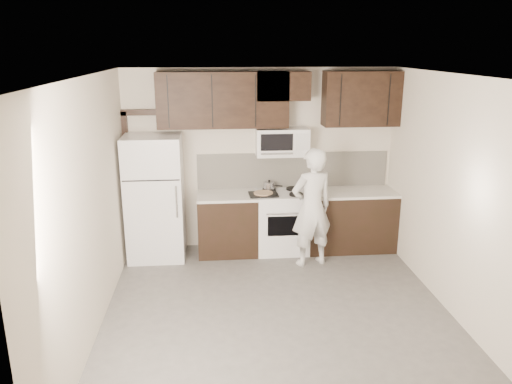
{
  "coord_description": "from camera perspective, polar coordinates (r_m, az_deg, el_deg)",
  "views": [
    {
      "loc": [
        -0.71,
        -5.05,
        2.99
      ],
      "look_at": [
        -0.18,
        0.9,
        1.24
      ],
      "focal_mm": 35.0,
      "sensor_mm": 36.0,
      "label": 1
    }
  ],
  "objects": [
    {
      "name": "saucepan",
      "position": [
        7.47,
        1.52,
        0.68
      ],
      "size": [
        0.28,
        0.18,
        0.16
      ],
      "color": "silver",
      "rests_on": "stove"
    },
    {
      "name": "person",
      "position": [
        6.94,
        6.38,
        -1.8
      ],
      "size": [
        0.7,
        0.56,
        1.68
      ],
      "primitive_type": "imported",
      "rotation": [
        0.0,
        0.0,
        3.44
      ],
      "color": "white",
      "rests_on": "floor"
    },
    {
      "name": "upper_cabinets",
      "position": [
        7.22,
        2.31,
        10.7
      ],
      "size": [
        3.48,
        0.35,
        0.78
      ],
      "color": "black",
      "rests_on": "back_wall"
    },
    {
      "name": "floor",
      "position": [
        5.91,
        2.62,
        -14.05
      ],
      "size": [
        4.5,
        4.5,
        0.0
      ],
      "primitive_type": "plane",
      "color": "#53514E",
      "rests_on": "ground"
    },
    {
      "name": "baking_tray",
      "position": [
        7.24,
        0.85,
        -0.27
      ],
      "size": [
        0.42,
        0.33,
        0.02
      ],
      "primitive_type": "cube",
      "rotation": [
        0.0,
        0.0,
        0.04
      ],
      "color": "black",
      "rests_on": "counter_run"
    },
    {
      "name": "microwave",
      "position": [
        7.3,
        2.99,
        5.75
      ],
      "size": [
        0.76,
        0.42,
        0.4
      ],
      "color": "white",
      "rests_on": "upper_cabinets"
    },
    {
      "name": "stove",
      "position": [
        7.5,
        2.98,
        -3.38
      ],
      "size": [
        0.76,
        0.66,
        0.94
      ],
      "color": "white",
      "rests_on": "floor"
    },
    {
      "name": "refrigerator",
      "position": [
        7.3,
        -11.45,
        -0.63
      ],
      "size": [
        0.8,
        0.76,
        1.8
      ],
      "color": "white",
      "rests_on": "floor"
    },
    {
      "name": "ceiling",
      "position": [
        5.11,
        3.02,
        13.07
      ],
      "size": [
        4.5,
        4.5,
        0.0
      ],
      "primitive_type": "plane",
      "rotation": [
        3.14,
        0.0,
        0.0
      ],
      "color": "white",
      "rests_on": "back_wall"
    },
    {
      "name": "pizza",
      "position": [
        7.23,
        0.85,
        -0.12
      ],
      "size": [
        0.29,
        0.29,
        0.02
      ],
      "primitive_type": "cylinder",
      "rotation": [
        0.0,
        0.0,
        0.04
      ],
      "color": "tan",
      "rests_on": "baking_tray"
    },
    {
      "name": "back_wall",
      "position": [
        7.52,
        0.48,
        3.74
      ],
      "size": [
        4.0,
        0.0,
        4.0
      ],
      "primitive_type": "plane",
      "rotation": [
        1.57,
        0.0,
        0.0
      ],
      "color": "beige",
      "rests_on": "ground"
    },
    {
      "name": "counter_run",
      "position": [
        7.55,
        5.26,
        -3.34
      ],
      "size": [
        2.95,
        0.64,
        0.91
      ],
      "color": "black",
      "rests_on": "floor"
    },
    {
      "name": "door_trim",
      "position": [
        7.56,
        -14.14,
        2.53
      ],
      "size": [
        0.5,
        0.08,
        2.12
      ],
      "color": "black",
      "rests_on": "floor"
    },
    {
      "name": "backsplash",
      "position": [
        7.61,
        4.24,
        2.53
      ],
      "size": [
        2.9,
        0.02,
        0.54
      ],
      "primitive_type": "cube",
      "color": "beige",
      "rests_on": "counter_run"
    }
  ]
}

